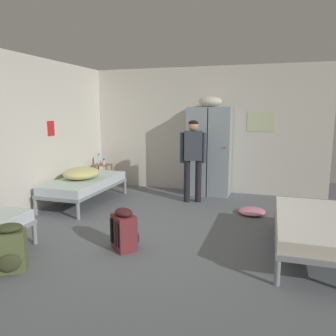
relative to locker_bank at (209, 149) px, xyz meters
The scene contains 13 objects.
ground_plane 2.80m from the locker_bank, 94.03° to the right, with size 9.29×9.29×0.00m, color slate.
room_backdrop 2.01m from the locker_bank, 141.12° to the right, with size 5.18×5.87×2.71m.
locker_bank is the anchor object (origin of this frame).
shelf_unit 2.51m from the locker_bank, behind, with size 0.38×0.30×0.57m.
bed_right 3.24m from the locker_bank, 55.69° to the right, with size 0.90×1.90×0.49m.
bed_left_rear 2.65m from the locker_bank, 147.05° to the right, with size 0.90×1.90×0.49m.
bedding_heap 2.66m from the locker_bank, 146.36° to the right, with size 0.67×0.77×0.22m.
person_traveler 0.72m from the locker_bank, 105.46° to the right, with size 0.49×0.29×1.60m.
water_bottle 2.52m from the locker_bank, behind, with size 0.07×0.07×0.24m.
lotion_bottle 2.39m from the locker_bank, behind, with size 0.06×0.06×0.14m.
backpack_olive 4.42m from the locker_bank, 109.83° to the right, with size 0.40×0.41×0.55m.
backpack_maroon 3.30m from the locker_bank, 99.04° to the right, with size 0.42×0.42×0.55m.
clothes_pile_pink 1.77m from the locker_bank, 49.61° to the right, with size 0.47×0.51×0.10m.
Camera 1 is at (1.44, -4.30, 1.79)m, focal length 35.58 mm.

